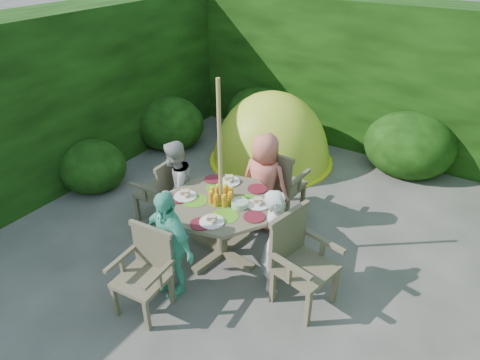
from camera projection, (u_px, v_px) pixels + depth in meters
The scene contains 13 objects.
ground at pixel (278, 270), 5.00m from camera, with size 60.00×60.00×0.00m, color #44423D.
hedge_enclosure at pixel (333, 133), 5.34m from camera, with size 9.00×9.00×2.50m.
patio_table at pixel (222, 210), 4.94m from camera, with size 1.51×1.51×0.92m.
parasol_pole at pixel (221, 176), 4.72m from camera, with size 0.04×0.04×2.20m, color olive.
garden_chair_right at pixel (299, 258), 4.39m from camera, with size 0.65×0.70×0.99m.
garden_chair_left at pixel (162, 189), 5.67m from camera, with size 0.51×0.56×0.90m.
garden_chair_back at pixel (278, 183), 5.71m from camera, with size 0.61×0.55×0.99m.
garden_chair_front at pixel (146, 270), 4.33m from camera, with size 0.56×0.51×0.88m.
child_right at pixel (277, 241), 4.51m from camera, with size 0.45×0.29×1.22m, color silver.
child_left at pixel (176, 188), 5.41m from camera, with size 0.61×0.47×1.25m, color #A9A9A4.
child_back at pixel (264, 182), 5.46m from camera, with size 0.65×0.42×1.32m, color #EA7260.
child_front at pixel (169, 244), 4.43m from camera, with size 0.74×0.31×1.26m, color #55C6A5.
dome_tent at pixel (270, 160), 7.40m from camera, with size 2.20×2.20×2.41m.
Camera 1 is at (1.66, -3.43, 3.44)m, focal length 32.00 mm.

